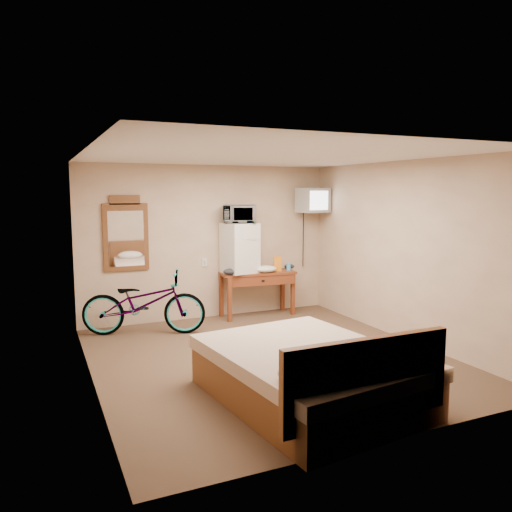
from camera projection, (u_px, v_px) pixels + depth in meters
name	position (u px, v px, depth m)	size (l,w,h in m)	color
room	(269.00, 259.00, 6.09)	(4.60, 4.64, 2.50)	#442F22
desk	(258.00, 280.00, 8.30)	(1.28, 0.60, 0.75)	brown
mini_fridge	(240.00, 248.00, 8.16)	(0.58, 0.56, 0.82)	silver
microwave	(240.00, 214.00, 8.09)	(0.53, 0.36, 0.29)	silver
snack_bag	(278.00, 264.00, 8.36)	(0.12, 0.07, 0.25)	orange
blue_cup	(289.00, 267.00, 8.44)	(0.07, 0.07, 0.12)	#46A4EF
cloth_cream	(266.00, 269.00, 8.22)	(0.36, 0.28, 0.11)	silver
cloth_dark_a	(232.00, 272.00, 7.99)	(0.28, 0.21, 0.10)	black
cloth_dark_b	(289.00, 266.00, 8.60)	(0.18, 0.15, 0.08)	black
crt_television	(313.00, 200.00, 8.57)	(0.54, 0.61, 0.42)	black
wall_mirror	(126.00, 234.00, 7.59)	(0.68, 0.04, 1.15)	brown
bicycle	(144.00, 303.00, 7.25)	(0.62, 1.77, 0.93)	black
bed	(311.00, 374.00, 4.90)	(1.86, 2.32, 0.90)	brown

